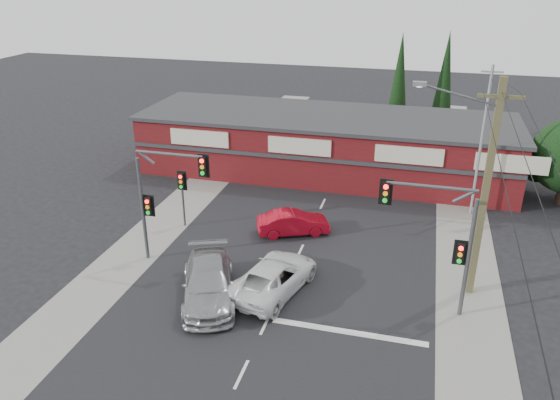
% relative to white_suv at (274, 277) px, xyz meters
% --- Properties ---
extents(ground, '(120.00, 120.00, 0.00)m').
position_rel_white_suv_xyz_m(ground, '(0.36, -0.76, -0.74)').
color(ground, black).
rests_on(ground, ground).
extents(road_strip, '(14.00, 70.00, 0.01)m').
position_rel_white_suv_xyz_m(road_strip, '(0.36, 4.24, -0.74)').
color(road_strip, black).
rests_on(road_strip, ground).
extents(verge_left, '(3.00, 70.00, 0.02)m').
position_rel_white_suv_xyz_m(verge_left, '(-8.14, 4.24, -0.73)').
color(verge_left, gray).
rests_on(verge_left, ground).
extents(verge_right, '(3.00, 70.00, 0.02)m').
position_rel_white_suv_xyz_m(verge_right, '(8.86, 4.24, -0.73)').
color(verge_right, gray).
rests_on(verge_right, ground).
extents(stop_line, '(6.50, 0.35, 0.01)m').
position_rel_white_suv_xyz_m(stop_line, '(3.86, -2.26, -0.73)').
color(stop_line, silver).
rests_on(stop_line, ground).
extents(white_suv, '(3.73, 5.80, 1.49)m').
position_rel_white_suv_xyz_m(white_suv, '(0.00, 0.00, 0.00)').
color(white_suv, white).
rests_on(white_suv, ground).
extents(silver_suv, '(4.16, 6.04, 1.62)m').
position_rel_white_suv_xyz_m(silver_suv, '(-2.69, -1.40, 0.07)').
color(silver_suv, '#9A9D9F').
rests_on(silver_suv, ground).
extents(red_sedan, '(4.26, 2.92, 1.33)m').
position_rel_white_suv_xyz_m(red_sedan, '(-0.50, 5.91, -0.08)').
color(red_sedan, '#A30A1A').
rests_on(red_sedan, ground).
extents(lane_dashes, '(0.12, 33.96, 0.01)m').
position_rel_white_suv_xyz_m(lane_dashes, '(0.36, -2.58, -0.73)').
color(lane_dashes, silver).
rests_on(lane_dashes, ground).
extents(shop_building, '(27.30, 8.40, 4.22)m').
position_rel_white_suv_xyz_m(shop_building, '(-0.64, 16.23, 1.39)').
color(shop_building, '#4D0F12').
rests_on(shop_building, ground).
extents(conifer_near, '(1.80, 1.80, 9.25)m').
position_rel_white_suv_xyz_m(conifer_near, '(3.86, 23.24, 4.74)').
color(conifer_near, '#2D2116').
rests_on(conifer_near, ground).
extents(conifer_far, '(1.80, 1.80, 9.25)m').
position_rel_white_suv_xyz_m(conifer_far, '(7.36, 25.24, 4.74)').
color(conifer_far, '#2D2116').
rests_on(conifer_far, ground).
extents(traffic_mast_left, '(3.77, 0.27, 5.97)m').
position_rel_white_suv_xyz_m(traffic_mast_left, '(-6.07, 1.25, 3.19)').
color(traffic_mast_left, '#47494C').
rests_on(traffic_mast_left, ground).
extents(traffic_mast_right, '(3.96, 0.27, 5.97)m').
position_rel_white_suv_xyz_m(traffic_mast_right, '(7.22, 0.25, 3.20)').
color(traffic_mast_right, '#47494C').
rests_on(traffic_mast_right, ground).
extents(pedestal_signal, '(0.55, 0.27, 3.38)m').
position_rel_white_suv_xyz_m(pedestal_signal, '(-6.84, 5.25, 1.66)').
color(pedestal_signal, '#47494C').
rests_on(pedestal_signal, ground).
extents(utility_pole, '(4.38, 0.59, 10.00)m').
position_rel_white_suv_xyz_m(utility_pole, '(8.72, 2.23, 4.65)').
color(utility_pole, brown).
rests_on(utility_pole, ground).
extents(steel_pole, '(1.20, 0.16, 9.00)m').
position_rel_white_suv_xyz_m(steel_pole, '(9.36, 11.24, 3.96)').
color(steel_pole, gray).
rests_on(steel_pole, ground).
extents(power_lines, '(2.01, 29.00, 1.22)m').
position_rel_white_suv_xyz_m(power_lines, '(8.83, -3.23, 8.30)').
color(power_lines, black).
rests_on(power_lines, ground).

